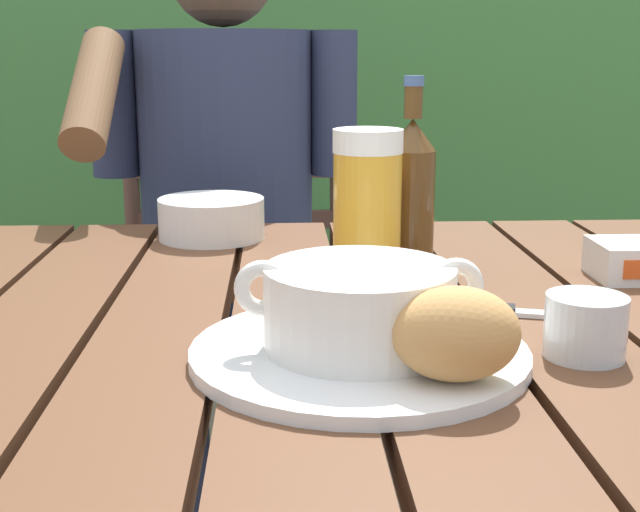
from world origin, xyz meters
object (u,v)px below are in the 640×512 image
(chair_near_diner, at_px, (234,300))
(bread_roll, at_px, (456,334))
(soup_bowl, at_px, (359,305))
(table_knife, at_px, (512,312))
(person_eating, at_px, (224,198))
(water_glass_small, at_px, (585,326))
(beer_bottle, at_px, (411,193))
(serving_plate, at_px, (359,353))
(beer_glass, at_px, (367,208))
(diner_bowl, at_px, (212,218))

(chair_near_diner, distance_m, bread_roll, 1.19)
(soup_bowl, xyz_separation_m, table_knife, (0.17, 0.12, -0.05))
(person_eating, relative_size, water_glass_small, 17.10)
(beer_bottle, distance_m, water_glass_small, 0.33)
(person_eating, relative_size, beer_bottle, 5.21)
(chair_near_diner, xyz_separation_m, water_glass_small, (0.37, -1.05, 0.28))
(soup_bowl, bearing_deg, person_eating, 101.23)
(serving_plate, distance_m, beer_glass, 0.26)
(chair_near_diner, xyz_separation_m, soup_bowl, (0.17, -1.05, 0.30))
(soup_bowl, distance_m, diner_bowl, 0.53)
(table_knife, bearing_deg, bread_roll, -116.79)
(table_knife, bearing_deg, soup_bowl, -144.67)
(bread_roll, bearing_deg, table_knife, 63.21)
(chair_near_diner, height_order, beer_bottle, beer_bottle)
(bread_roll, bearing_deg, diner_bowl, 111.84)
(serving_plate, distance_m, soup_bowl, 0.04)
(beer_glass, distance_m, diner_bowl, 0.33)
(serving_plate, bearing_deg, table_knife, 35.33)
(beer_glass, relative_size, diner_bowl, 1.18)
(soup_bowl, relative_size, diner_bowl, 1.43)
(serving_plate, xyz_separation_m, beer_glass, (0.03, 0.25, 0.08))
(beer_bottle, bearing_deg, serving_plate, -106.64)
(soup_bowl, height_order, bread_roll, soup_bowl)
(beer_bottle, bearing_deg, beer_glass, -136.05)
(chair_near_diner, height_order, table_knife, chair_near_diner)
(person_eating, distance_m, diner_bowl, 0.35)
(chair_near_diner, distance_m, diner_bowl, 0.61)
(serving_plate, height_order, table_knife, serving_plate)
(bread_roll, distance_m, beer_bottle, 0.39)
(bread_roll, bearing_deg, soup_bowl, 130.60)
(person_eating, xyz_separation_m, soup_bowl, (0.17, -0.85, 0.05))
(soup_bowl, xyz_separation_m, bread_roll, (0.07, -0.08, -0.00))
(water_glass_small, height_order, table_knife, water_glass_small)
(beer_bottle, bearing_deg, soup_bowl, -106.64)
(serving_plate, bearing_deg, beer_glass, 82.72)
(table_knife, bearing_deg, beer_glass, 137.74)
(person_eating, height_order, soup_bowl, person_eating)
(chair_near_diner, height_order, diner_bowl, chair_near_diner)
(chair_near_diner, distance_m, beer_bottle, 0.86)
(chair_near_diner, height_order, beer_glass, chair_near_diner)
(bread_roll, bearing_deg, serving_plate, 130.60)
(table_knife, bearing_deg, chair_near_diner, 109.90)
(person_eating, xyz_separation_m, beer_glass, (0.20, -0.61, 0.09))
(person_eating, height_order, beer_glass, person_eating)
(beer_glass, bearing_deg, water_glass_small, -55.67)
(bread_roll, bearing_deg, beer_bottle, 86.72)
(person_eating, height_order, serving_plate, person_eating)
(bread_roll, bearing_deg, water_glass_small, 30.42)
(serving_plate, relative_size, table_knife, 1.80)
(bread_roll, relative_size, beer_glass, 0.58)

